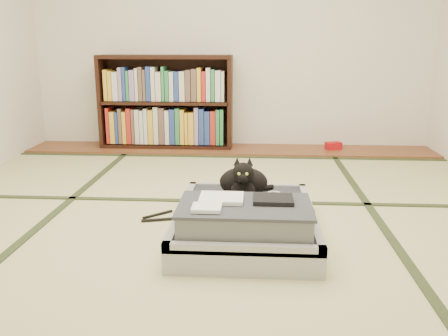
{
  "coord_description": "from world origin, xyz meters",
  "views": [
    {
      "loc": [
        0.24,
        -2.62,
        1.03
      ],
      "look_at": [
        0.05,
        0.35,
        0.25
      ],
      "focal_mm": 38.0,
      "sensor_mm": 36.0,
      "label": 1
    }
  ],
  "objects": [
    {
      "name": "hanger",
      "position": [
        -0.22,
        0.08,
        0.01
      ],
      "size": [
        0.43,
        0.25,
        0.01
      ],
      "color": "black",
      "rests_on": "floor"
    },
    {
      "name": "bookcase",
      "position": [
        -0.64,
        2.07,
        0.45
      ],
      "size": [
        1.32,
        0.3,
        0.92
      ],
      "color": "black",
      "rests_on": "wood_strip"
    },
    {
      "name": "tatami_borders",
      "position": [
        0.0,
        0.49,
        0.0
      ],
      "size": [
        4.0,
        4.5,
        0.01
      ],
      "color": "#2D381E",
      "rests_on": "ground"
    },
    {
      "name": "cable_coil",
      "position": [
        0.37,
        0.11,
        0.15
      ],
      "size": [
        0.1,
        0.1,
        0.02
      ],
      "color": "white",
      "rests_on": "suitcase"
    },
    {
      "name": "cat",
      "position": [
        0.18,
        0.07,
        0.24
      ],
      "size": [
        0.33,
        0.33,
        0.27
      ],
      "color": "black",
      "rests_on": "suitcase"
    },
    {
      "name": "wood_strip",
      "position": [
        0.0,
        2.0,
        0.01
      ],
      "size": [
        4.0,
        0.5,
        0.02
      ],
      "primitive_type": "cube",
      "color": "brown",
      "rests_on": "ground"
    },
    {
      "name": "suitcase",
      "position": [
        0.2,
        -0.22,
        0.1
      ],
      "size": [
        0.75,
        0.99,
        0.29
      ],
      "color": "#A8A8AD",
      "rests_on": "floor"
    },
    {
      "name": "floor",
      "position": [
        0.0,
        0.0,
        0.0
      ],
      "size": [
        4.5,
        4.5,
        0.0
      ],
      "primitive_type": "plane",
      "color": "#CDC189",
      "rests_on": "ground"
    },
    {
      "name": "red_item",
      "position": [
        1.03,
        2.03,
        0.06
      ],
      "size": [
        0.17,
        0.13,
        0.07
      ],
      "primitive_type": "cube",
      "rotation": [
        0.0,
        0.0,
        0.34
      ],
      "color": "#B40E13",
      "rests_on": "wood_strip"
    }
  ]
}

